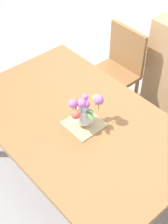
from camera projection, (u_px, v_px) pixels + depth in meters
ground_plane at (79, 180)px, 2.90m from camera, size 12.00×12.00×0.00m
dining_table at (78, 128)px, 2.45m from camera, size 1.70×1.07×0.73m
chair_left at (118, 67)px, 3.20m from camera, size 0.42×0.42×0.90m
placemat at (84, 124)px, 2.37m from camera, size 0.24×0.24×0.01m
flower_vase at (84, 112)px, 2.28m from camera, size 0.23×0.25×0.25m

